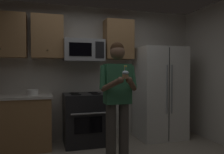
{
  "coord_description": "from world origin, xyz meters",
  "views": [
    {
      "loc": [
        -0.87,
        -2.75,
        1.34
      ],
      "look_at": [
        0.08,
        0.41,
        1.25
      ],
      "focal_mm": 36.51,
      "sensor_mm": 36.0,
      "label": 1
    }
  ],
  "objects_px": {
    "oven_range": "(85,119)",
    "person": "(118,94)",
    "refrigerator": "(160,93)",
    "bowl_large_white": "(32,92)",
    "cupcake": "(125,74)",
    "microwave": "(84,50)"
  },
  "relations": [
    {
      "from": "bowl_large_white",
      "to": "cupcake",
      "type": "relative_size",
      "value": 1.15
    },
    {
      "from": "microwave",
      "to": "person",
      "type": "height_order",
      "value": "microwave"
    },
    {
      "from": "microwave",
      "to": "refrigerator",
      "type": "bearing_deg",
      "value": -6.03
    },
    {
      "from": "person",
      "to": "cupcake",
      "type": "xyz_separation_m",
      "value": [
        0.0,
        -0.33,
        0.3
      ]
    },
    {
      "from": "cupcake",
      "to": "refrigerator",
      "type": "bearing_deg",
      "value": 46.5
    },
    {
      "from": "oven_range",
      "to": "microwave",
      "type": "xyz_separation_m",
      "value": [
        0.0,
        0.12,
        1.26
      ]
    },
    {
      "from": "microwave",
      "to": "bowl_large_white",
      "type": "xyz_separation_m",
      "value": [
        -0.91,
        -0.06,
        -0.75
      ]
    },
    {
      "from": "oven_range",
      "to": "refrigerator",
      "type": "xyz_separation_m",
      "value": [
        1.5,
        -0.04,
        0.44
      ]
    },
    {
      "from": "microwave",
      "to": "person",
      "type": "relative_size",
      "value": 0.42
    },
    {
      "from": "bowl_large_white",
      "to": "cupcake",
      "type": "height_order",
      "value": "cupcake"
    },
    {
      "from": "refrigerator",
      "to": "bowl_large_white",
      "type": "distance_m",
      "value": 2.41
    },
    {
      "from": "microwave",
      "to": "person",
      "type": "distance_m",
      "value": 1.34
    },
    {
      "from": "bowl_large_white",
      "to": "oven_range",
      "type": "bearing_deg",
      "value": -3.74
    },
    {
      "from": "bowl_large_white",
      "to": "person",
      "type": "height_order",
      "value": "person"
    },
    {
      "from": "bowl_large_white",
      "to": "person",
      "type": "distance_m",
      "value": 1.59
    },
    {
      "from": "oven_range",
      "to": "person",
      "type": "bearing_deg",
      "value": -71.79
    },
    {
      "from": "oven_range",
      "to": "bowl_large_white",
      "type": "distance_m",
      "value": 1.04
    },
    {
      "from": "refrigerator",
      "to": "cupcake",
      "type": "bearing_deg",
      "value": -133.5
    },
    {
      "from": "refrigerator",
      "to": "bowl_large_white",
      "type": "height_order",
      "value": "refrigerator"
    },
    {
      "from": "bowl_large_white",
      "to": "cupcake",
      "type": "bearing_deg",
      "value": -47.72
    },
    {
      "from": "refrigerator",
      "to": "cupcake",
      "type": "height_order",
      "value": "refrigerator"
    },
    {
      "from": "refrigerator",
      "to": "bowl_large_white",
      "type": "xyz_separation_m",
      "value": [
        -2.41,
        0.1,
        0.07
      ]
    }
  ]
}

